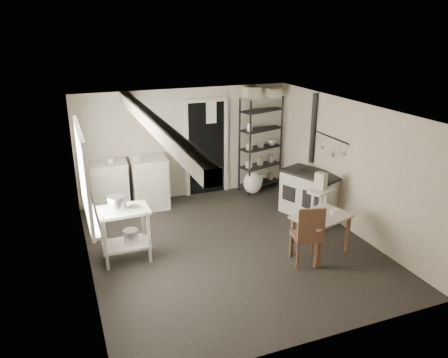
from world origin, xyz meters
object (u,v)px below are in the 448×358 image
object	(u,v)px
stove	(311,194)
base_cabinets	(130,187)
prep_table	(126,237)
shelf_rack	(261,148)
work_table	(320,232)
flour_sack	(253,183)
stockpot	(117,205)
chair	(306,234)

from	to	relation	value
stove	base_cabinets	bearing A→B (deg)	131.24
prep_table	stove	bearing A→B (deg)	6.73
shelf_rack	base_cabinets	bearing A→B (deg)	164.86
work_table	flour_sack	size ratio (longest dim) A/B	1.80
base_cabinets	shelf_rack	xyz separation A→B (m)	(2.91, 0.12, 0.49)
flour_sack	stockpot	bearing A→B (deg)	-149.42
base_cabinets	shelf_rack	world-z (taller)	shelf_rack
shelf_rack	work_table	world-z (taller)	shelf_rack
prep_table	flour_sack	xyz separation A→B (m)	(3.04, 1.86, -0.16)
prep_table	flour_sack	world-z (taller)	prep_table
flour_sack	work_table	bearing A→B (deg)	-92.30
shelf_rack	stove	xyz separation A→B (m)	(0.28, -1.68, -0.51)
stockpot	stove	world-z (taller)	stockpot
stove	work_table	size ratio (longest dim) A/B	1.24
stockpot	base_cabinets	size ratio (longest dim) A/B	0.19
stove	chair	size ratio (longest dim) A/B	1.11
prep_table	chair	size ratio (longest dim) A/B	0.87
prep_table	stockpot	size ratio (longest dim) A/B	2.93
stockpot	shelf_rack	distance (m)	4.01
shelf_rack	chair	distance (m)	3.33
chair	stockpot	bearing A→B (deg)	170.79
work_table	chair	world-z (taller)	chair
stove	chair	bearing A→B (deg)	-146.91
stockpot	work_table	xyz separation A→B (m)	(3.01, -0.95, -0.56)
base_cabinets	flour_sack	xyz separation A→B (m)	(2.63, -0.13, -0.22)
stove	chair	distance (m)	1.84
shelf_rack	work_table	size ratio (longest dim) A/B	2.31
chair	flour_sack	xyz separation A→B (m)	(0.48, 2.96, -0.24)
base_cabinets	chair	distance (m)	3.76
stove	prep_table	bearing A→B (deg)	164.04
stove	work_table	bearing A→B (deg)	-138.98
stove	chair	xyz separation A→B (m)	(-1.04, -1.52, 0.04)
base_cabinets	stove	distance (m)	3.55
base_cabinets	stove	bearing A→B (deg)	-23.46
stockpot	stove	bearing A→B (deg)	6.42
prep_table	shelf_rack	distance (m)	3.98
work_table	flour_sack	world-z (taller)	work_table
work_table	shelf_rack	bearing A→B (deg)	82.55
base_cabinets	stockpot	bearing A→B (deg)	-101.64
chair	shelf_rack	bearing A→B (deg)	90.15
prep_table	work_table	bearing A→B (deg)	-17.75
chair	flour_sack	bearing A→B (deg)	94.36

